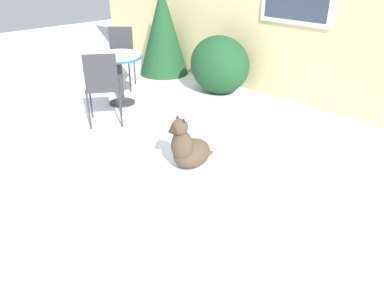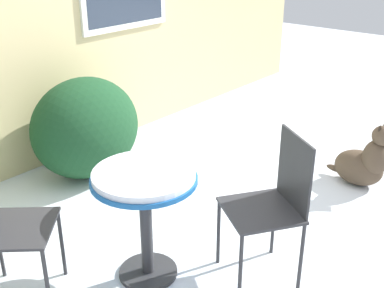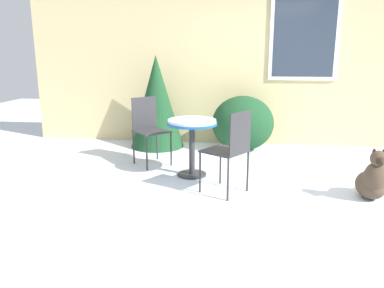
{
  "view_description": "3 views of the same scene",
  "coord_description": "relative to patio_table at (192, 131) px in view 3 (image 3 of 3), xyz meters",
  "views": [
    {
      "loc": [
        3.75,
        -2.68,
        2.03
      ],
      "look_at": [
        1.24,
        -0.28,
        0.26
      ],
      "focal_mm": 35.0,
      "sensor_mm": 36.0,
      "label": 1
    },
    {
      "loc": [
        -2.61,
        -1.62,
        2.07
      ],
      "look_at": [
        0.0,
        0.6,
        0.55
      ],
      "focal_mm": 45.0,
      "sensor_mm": 36.0,
      "label": 2
    },
    {
      "loc": [
        -0.24,
        -4.47,
        1.59
      ],
      "look_at": [
        -0.85,
        0.26,
        0.43
      ],
      "focal_mm": 35.0,
      "sensor_mm": 36.0,
      "label": 3
    }
  ],
  "objects": [
    {
      "name": "ground_plane",
      "position": [
        0.85,
        -0.26,
        -0.61
      ],
      "size": [
        16.0,
        16.0,
        0.0
      ],
      "primitive_type": "plane",
      "color": "silver"
    },
    {
      "name": "house_wall",
      "position": [
        0.89,
        1.94,
        0.83
      ],
      "size": [
        8.0,
        0.1,
        2.8
      ],
      "color": "#D1BC84",
      "rests_on": "ground_plane"
    },
    {
      "name": "shrub_left",
      "position": [
        0.66,
        1.44,
        -0.15
      ],
      "size": [
        1.02,
        0.83,
        0.91
      ],
      "color": "#194223",
      "rests_on": "ground_plane"
    },
    {
      "name": "evergreen_bush",
      "position": [
        -0.8,
        1.5,
        0.18
      ],
      "size": [
        0.91,
        0.91,
        1.56
      ],
      "color": "#194223",
      "rests_on": "ground_plane"
    },
    {
      "name": "patio_table",
      "position": [
        0.0,
        0.0,
        0.0
      ],
      "size": [
        0.65,
        0.65,
        0.76
      ],
      "color": "#2D2D30",
      "rests_on": "ground_plane"
    },
    {
      "name": "patio_chair_near_table",
      "position": [
        -0.69,
        0.48,
        -0.06
      ],
      "size": [
        0.61,
        0.61,
        0.97
      ],
      "rotation": [
        0.0,
        0.0,
        0.75
      ],
      "color": "#2D2D30",
      "rests_on": "ground_plane"
    },
    {
      "name": "patio_chair_far_side",
      "position": [
        0.51,
        -0.6,
        -0.06
      ],
      "size": [
        0.6,
        0.6,
        0.97
      ],
      "rotation": [
        0.0,
        0.0,
        4.13
      ],
      "color": "#2D2D30",
      "rests_on": "ground_plane"
    },
    {
      "name": "dog",
      "position": [
        2.09,
        -0.58,
        -0.39
      ],
      "size": [
        0.35,
        0.62,
        0.61
      ],
      "rotation": [
        0.0,
        0.0,
        -0.06
      ],
      "color": "#4C3D2D",
      "rests_on": "ground_plane"
    }
  ]
}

